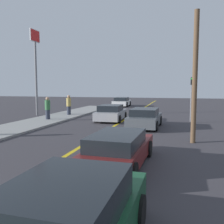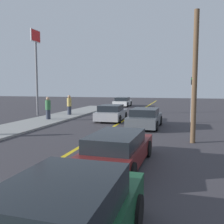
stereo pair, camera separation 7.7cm
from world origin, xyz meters
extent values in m
cube|color=gold|center=(0.00, 18.00, 0.00)|extent=(0.20, 60.00, 0.01)
cube|color=gray|center=(-5.94, 15.47, 0.06)|extent=(3.19, 30.94, 0.12)
cube|color=black|center=(2.70, 1.95, 1.12)|extent=(1.58, 2.11, 0.52)
cylinder|color=black|center=(1.88, 3.33, 0.33)|extent=(0.23, 0.67, 0.67)
cylinder|color=black|center=(3.55, 3.31, 0.33)|extent=(0.23, 0.67, 0.67)
cube|color=maroon|center=(2.30, 6.92, 0.45)|extent=(1.88, 4.70, 0.55)
cube|color=black|center=(2.30, 6.69, 0.95)|extent=(1.60, 2.60, 0.45)
cylinder|color=black|center=(1.54, 8.39, 0.31)|extent=(0.24, 0.64, 0.63)
cylinder|color=black|center=(3.16, 8.33, 0.31)|extent=(0.24, 0.64, 0.63)
cylinder|color=black|center=(1.43, 5.51, 0.31)|extent=(0.24, 0.64, 0.63)
cylinder|color=black|center=(3.06, 5.46, 0.31)|extent=(0.24, 0.64, 0.63)
cube|color=#4C5156|center=(2.11, 15.35, 0.50)|extent=(1.96, 4.15, 0.65)
cube|color=black|center=(2.11, 15.15, 1.05)|extent=(1.69, 2.30, 0.46)
cylinder|color=black|center=(1.25, 16.64, 0.32)|extent=(0.24, 0.65, 0.64)
cylinder|color=black|center=(3.02, 16.60, 0.32)|extent=(0.24, 0.65, 0.64)
cylinder|color=black|center=(1.19, 14.10, 0.32)|extent=(0.24, 0.65, 0.64)
cylinder|color=black|center=(2.96, 14.06, 0.32)|extent=(0.24, 0.65, 0.64)
cube|color=#9E9EA3|center=(-0.94, 18.02, 0.48)|extent=(2.01, 4.16, 0.63)
cube|color=black|center=(-0.94, 17.81, 1.03)|extent=(1.72, 2.31, 0.47)
cylinder|color=black|center=(-1.87, 19.26, 0.30)|extent=(0.24, 0.61, 0.60)
cylinder|color=black|center=(-0.10, 19.32, 0.30)|extent=(0.24, 0.61, 0.60)
cylinder|color=black|center=(-1.79, 16.71, 0.30)|extent=(0.24, 0.61, 0.60)
cylinder|color=black|center=(-0.01, 16.78, 0.30)|extent=(0.24, 0.61, 0.60)
cube|color=silver|center=(-3.29, 32.48, 0.49)|extent=(2.02, 4.52, 0.60)
cube|color=black|center=(-3.29, 32.26, 1.02)|extent=(1.74, 2.50, 0.47)
cylinder|color=black|center=(-4.23, 33.84, 0.34)|extent=(0.24, 0.69, 0.68)
cylinder|color=black|center=(-2.43, 33.89, 0.34)|extent=(0.24, 0.69, 0.68)
cylinder|color=black|center=(-4.15, 31.07, 0.34)|extent=(0.24, 0.69, 0.68)
cylinder|color=black|center=(-2.35, 31.12, 0.34)|extent=(0.24, 0.69, 0.68)
cylinder|color=#282D3D|center=(-5.84, 16.64, 0.50)|extent=(0.36, 0.36, 0.76)
cylinder|color=#336B3D|center=(-5.84, 16.64, 1.26)|extent=(0.42, 0.42, 0.76)
sphere|color=tan|center=(-5.84, 16.64, 1.77)|extent=(0.27, 0.27, 0.27)
cylinder|color=#282D3D|center=(-5.60, 20.10, 0.51)|extent=(0.35, 0.35, 0.78)
cylinder|color=tan|center=(-5.60, 20.10, 1.29)|extent=(0.42, 0.42, 0.78)
sphere|color=tan|center=(-5.60, 20.10, 1.81)|extent=(0.27, 0.27, 0.27)
cylinder|color=slate|center=(5.18, 18.40, 1.70)|extent=(0.12, 0.12, 3.40)
cube|color=black|center=(5.18, 18.22, 3.13)|extent=(0.18, 0.18, 0.55)
sphere|color=green|center=(5.18, 18.13, 3.29)|extent=(0.14, 0.14, 0.14)
cylinder|color=slate|center=(-8.69, 19.71, 3.44)|extent=(0.20, 0.20, 6.89)
cube|color=silver|center=(-8.69, 19.71, 7.39)|extent=(0.08, 1.54, 1.12)
cube|color=red|center=(-8.69, 19.71, 7.39)|extent=(0.12, 1.42, 1.00)
cylinder|color=brown|center=(4.97, 11.32, 3.14)|extent=(0.24, 0.24, 6.28)
camera|label=1|loc=(4.23, -1.21, 2.72)|focal=40.00mm
camera|label=2|loc=(4.30, -1.19, 2.72)|focal=40.00mm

